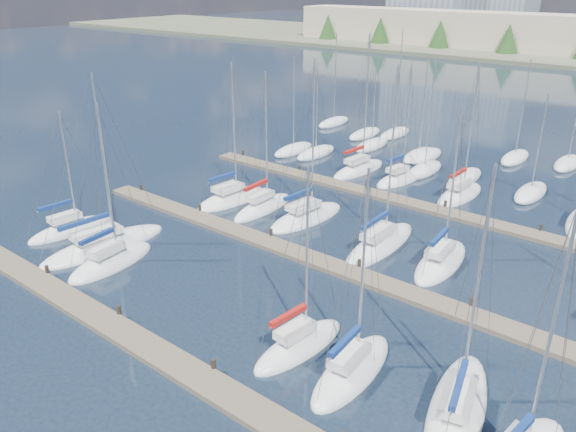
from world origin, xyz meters
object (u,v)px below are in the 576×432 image
Objects in this scene: sailboat_d at (299,345)px; sailboat_c at (111,262)px; sailboat_b at (104,245)px; sailboat_p at (460,194)px; sailboat_l at (441,262)px; sailboat_j at (306,217)px; sailboat_i at (263,207)px; sailboat_n at (359,169)px; sailboat_k at (380,244)px; sailboat_o at (399,180)px; sailboat_f at (457,409)px; sailboat_e at (352,370)px; sailboat_a at (71,229)px; sailboat_h at (231,199)px.

sailboat_c is (-16.36, -0.59, -0.01)m from sailboat_d.
sailboat_b is 31.56m from sailboat_p.
sailboat_c reaches higher than sailboat_l.
sailboat_i is at bearing -165.94° from sailboat_j.
sailboat_n is at bearing 84.39° from sailboat_b.
sailboat_l is at bearing 32.60° from sailboat_c.
sailboat_k is at bearing -48.64° from sailboat_n.
sailboat_d is at bearing -62.82° from sailboat_o.
sailboat_f is at bearing 10.26° from sailboat_d.
sailboat_n is at bearing 117.19° from sailboat_e.
sailboat_a is 4.54m from sailboat_b.
sailboat_f is at bearing -49.72° from sailboat_k.
sailboat_c is at bearing -106.58° from sailboat_j.
sailboat_i reaches higher than sailboat_e.
sailboat_b is at bearing -116.92° from sailboat_j.
sailboat_e reaches higher than sailboat_a.
sailboat_h is 1.07× the size of sailboat_c.
sailboat_k is at bearing 4.98° from sailboat_h.
sailboat_n reaches higher than sailboat_c.
sailboat_l is (20.09, 0.48, 0.00)m from sailboat_h.
sailboat_i is at bearing -90.02° from sailboat_n.
sailboat_j is at bearing 63.54° from sailboat_b.
sailboat_j is 1.14× the size of sailboat_c.
sailboat_j reaches higher than sailboat_p.
sailboat_f is at bearing -67.49° from sailboat_l.
sailboat_o is 1.04× the size of sailboat_e.
sailboat_o is 17.30m from sailboat_l.
sailboat_c reaches higher than sailboat_a.
sailboat_e is 28.11m from sailboat_p.
sailboat_a is 0.71× the size of sailboat_n.
sailboat_i is at bearing 138.38° from sailboat_e.
sailboat_h is 1.07× the size of sailboat_o.
sailboat_l is 1.02× the size of sailboat_e.
sailboat_e is (-5.38, -0.71, 0.01)m from sailboat_f.
sailboat_n is 1.07× the size of sailboat_b.
sailboat_a is at bearing -149.04° from sailboat_k.
sailboat_k is 19.71m from sailboat_c.
sailboat_b is at bearing -89.42° from sailboat_h.
sailboat_b is 1.06× the size of sailboat_p.
sailboat_h is at bearing 72.73° from sailboat_a.
sailboat_h reaches higher than sailboat_p.
sailboat_i is 13.83m from sailboat_b.
sailboat_n is (4.60, 14.30, 0.02)m from sailboat_h.
sailboat_k reaches higher than sailboat_c.
sailboat_h reaches higher than sailboat_i.
sailboat_i is at bearing -129.44° from sailboat_p.
sailboat_a is at bearing -108.41° from sailboat_h.
sailboat_h is 12.92m from sailboat_b.
sailboat_j reaches higher than sailboat_c.
sailboat_p reaches higher than sailboat_l.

